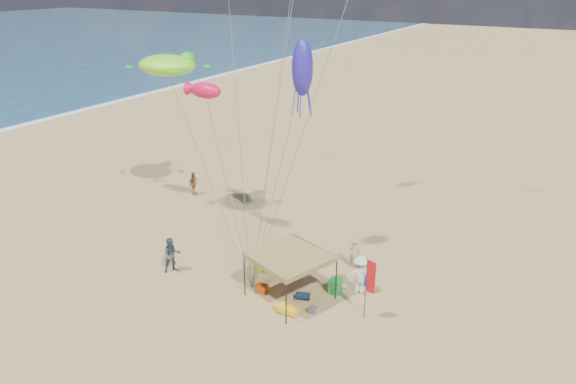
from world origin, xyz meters
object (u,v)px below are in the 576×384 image
at_px(canopy_tent, 290,237).
at_px(cooler_blue, 364,280).
at_px(chair_yellow, 261,264).
at_px(person_far_a, 193,183).
at_px(cooler_red, 262,288).
at_px(beach_cart, 287,309).
at_px(person_near_b, 172,255).
at_px(feather_flag, 370,280).
at_px(person_near_c, 360,275).
at_px(chair_green, 335,286).
at_px(person_near_a, 355,253).

relative_size(canopy_tent, cooler_blue, 10.13).
relative_size(chair_yellow, person_far_a, 0.45).
bearing_deg(cooler_red, beach_cart, -23.88).
height_order(cooler_blue, person_near_b, person_near_b).
distance_m(feather_flag, person_near_c, 2.25).
xyz_separation_m(cooler_red, beach_cart, (1.83, -0.81, 0.01)).
relative_size(feather_flag, person_near_c, 1.53).
height_order(canopy_tent, chair_green, canopy_tent).
bearing_deg(feather_flag, person_near_b, -173.59).
height_order(chair_green, beach_cart, chair_green).
xyz_separation_m(chair_green, beach_cart, (-1.07, -2.46, -0.15)).
xyz_separation_m(chair_yellow, person_near_b, (-3.63, -2.25, 0.55)).
height_order(canopy_tent, feather_flag, canopy_tent).
xyz_separation_m(cooler_red, person_far_a, (-10.10, 7.53, 0.59)).
distance_m(cooler_red, person_near_c, 4.49).
height_order(cooler_red, cooler_blue, same).
height_order(chair_green, person_near_c, person_near_c).
bearing_deg(feather_flag, beach_cart, -157.80).
distance_m(feather_flag, person_near_b, 9.77).
bearing_deg(chair_yellow, chair_green, 0.30).
bearing_deg(person_far_a, chair_yellow, -128.13).
height_order(cooler_blue, chair_yellow, chair_yellow).
bearing_deg(cooler_blue, chair_green, -121.47).
xyz_separation_m(person_near_b, person_far_a, (-5.39, 8.15, -0.11)).
distance_m(feather_flag, person_near_a, 4.46).
bearing_deg(cooler_blue, person_near_a, 130.94).
bearing_deg(chair_green, canopy_tent, -140.20).
bearing_deg(feather_flag, person_far_a, 154.85).
xyz_separation_m(canopy_tent, chair_green, (1.60, 1.33, -2.63)).
bearing_deg(person_near_a, chair_yellow, 14.44).
bearing_deg(cooler_blue, beach_cart, -116.52).
height_order(feather_flag, cooler_blue, feather_flag).
relative_size(chair_green, person_near_b, 0.39).
height_order(cooler_blue, person_near_a, person_near_a).
relative_size(person_near_a, person_near_b, 0.87).
relative_size(canopy_tent, feather_flag, 1.92).
distance_m(feather_flag, cooler_blue, 3.30).
bearing_deg(canopy_tent, person_near_c, 35.94).
distance_m(chair_green, beach_cart, 2.68).
relative_size(cooler_red, person_near_b, 0.30).
height_order(cooler_blue, chair_green, chair_green).
bearing_deg(cooler_blue, chair_yellow, -164.07).
distance_m(person_near_a, person_near_b, 8.84).
height_order(canopy_tent, person_near_a, canopy_tent).
height_order(cooler_red, person_far_a, person_far_a).
bearing_deg(beach_cart, cooler_red, 156.12).
height_order(feather_flag, chair_green, feather_flag).
relative_size(feather_flag, chair_yellow, 4.07).
bearing_deg(cooler_red, chair_yellow, 123.71).
bearing_deg(cooler_blue, person_near_b, -156.77).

